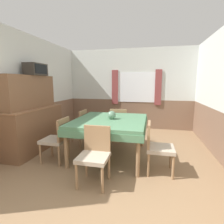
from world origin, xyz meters
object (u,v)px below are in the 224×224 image
sideboard (34,119)px  tv (36,69)px  chair_head_near (95,153)px  chair_right_near (157,145)px  vase (112,115)px  dining_table (110,124)px  chair_left_far (78,126)px  chair_left_near (57,138)px  chair_head_window (119,123)px

sideboard → tv: bearing=87.8°
chair_head_near → tv: (-1.72, 1.13, 1.33)m
chair_right_near → vase: bearing=-119.4°
chair_head_near → vase: (0.03, 1.02, 0.39)m
dining_table → chair_right_near: chair_right_near is taller
dining_table → chair_left_far: size_ratio=1.88×
chair_head_near → dining_table: bearing=-90.0°
chair_left_near → tv: bearing=53.0°
chair_left_near → vase: size_ratio=5.07×
chair_head_near → vase: 1.10m
chair_left_near → tv: tv is taller
chair_head_window → sideboard: 2.03m
dining_table → chair_head_window: chair_head_window is taller
chair_head_window → vase: size_ratio=5.07×
chair_left_far → sideboard: (-0.81, -0.52, 0.24)m
chair_head_near → chair_left_near: (-0.92, 0.52, 0.00)m
chair_head_near → chair_left_far: (-0.92, 1.48, 0.00)m
sideboard → vase: bearing=2.0°
sideboard → tv: size_ratio=3.24×
chair_left_far → sideboard: bearing=122.7°
tv → vase: 1.99m
chair_left_near → chair_left_far: same height
dining_table → chair_head_window: 1.02m
chair_left_near → chair_left_far: 0.96m
chair_left_near → chair_right_near: 1.83m
chair_left_near → sideboard: sideboard is taller
dining_table → sideboard: sideboard is taller
chair_left_near → chair_head_near: bearing=-119.7°
dining_table → chair_head_window: (0.00, 1.00, -0.21)m
dining_table → tv: 2.06m
chair_head_window → chair_left_near: bearing=-121.7°
chair_head_near → sideboard: 1.99m
dining_table → vase: 0.19m
dining_table → vase: bearing=35.9°
tv → sideboard: bearing=-92.2°
dining_table → chair_left_far: 1.06m
dining_table → chair_right_near: (0.92, -0.48, -0.21)m
vase → chair_left_far: bearing=154.0°
dining_table → chair_left_near: bearing=-152.4°
chair_left_near → chair_left_far: (0.00, 0.96, 0.00)m
dining_table → vase: size_ratio=9.52×
chair_right_near → chair_head_near: bearing=-60.3°
chair_head_window → sideboard: bearing=-148.9°
dining_table → tv: (-1.72, 0.13, 1.12)m
chair_head_window → sideboard: sideboard is taller
chair_head_near → chair_left_far: bearing=-58.3°
chair_left_far → tv: size_ratio=1.67×
chair_head_near → sideboard: sideboard is taller
dining_table → vase: (0.03, 0.02, 0.19)m
tv → chair_left_far: bearing=23.7°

